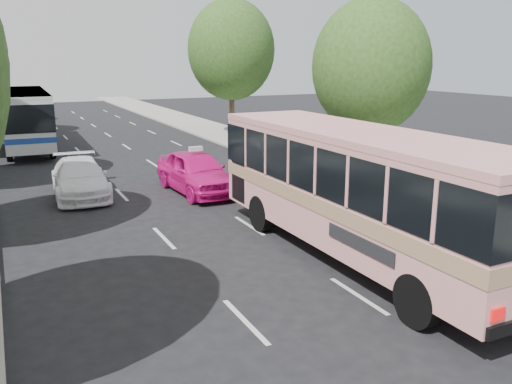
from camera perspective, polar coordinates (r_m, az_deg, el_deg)
ground at (r=14.11m, az=2.52°, el=-8.52°), size 120.00×120.00×0.00m
sidewalk_right at (r=35.13m, az=-0.69°, el=5.25°), size 4.00×90.00×0.12m
tree_right_near at (r=24.51m, az=12.26°, el=13.23°), size 5.10×5.10×7.95m
tree_right_far at (r=38.57m, az=-2.48°, el=15.06°), size 6.00×6.00×9.35m
pink_bus at (r=14.71m, az=10.76°, el=1.21°), size 2.91×11.13×3.54m
pink_taxi at (r=22.25m, az=-6.30°, el=2.14°), size 2.30×5.14×1.72m
white_pickup at (r=22.69m, az=-18.04°, el=1.42°), size 2.33×5.13×1.46m
tour_coach_front at (r=35.59m, az=-23.10°, el=7.55°), size 2.81×11.66×3.47m
taxi_roof_sign at (r=22.08m, az=-6.36°, el=4.54°), size 0.56×0.21×0.18m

